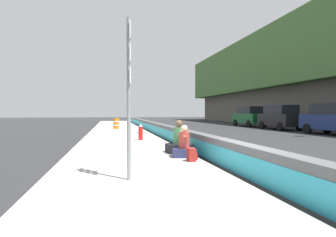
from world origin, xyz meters
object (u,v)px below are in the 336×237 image
fire_hydrant (141,132)px  backpack (192,155)px  parked_car_fourth (280,117)px  seated_person_foreground (184,147)px  parked_car_third (334,119)px  construction_barrel (116,123)px  parked_car_midline (249,116)px  seated_person_middle (179,142)px  route_sign_post (129,86)px

fire_hydrant → backpack: 6.74m
parked_car_fourth → seated_person_foreground: bearing=136.5°
parked_car_third → parked_car_fourth: bearing=1.6°
seated_person_foreground → parked_car_third: parked_car_third is taller
fire_hydrant → seated_person_foreground: 5.90m
parked_car_third → parked_car_fourth: size_ratio=1.00×
construction_barrel → fire_hydrant: bearing=-174.0°
construction_barrel → parked_car_third: parked_car_third is taller
backpack → parked_car_midline: (20.31, -13.05, 0.85)m
parked_car_midline → backpack: bearing=147.3°
seated_person_middle → backpack: bearing=178.4°
fire_hydrant → route_sign_post: bearing=172.1°
parked_car_third → parked_car_midline: bearing=0.5°
seated_person_foreground → parked_car_midline: 23.46m
seated_person_foreground → seated_person_middle: size_ratio=0.89×
seated_person_middle → fire_hydrant: bearing=10.3°
fire_hydrant → backpack: bearing=-172.8°
route_sign_post → seated_person_foreground: size_ratio=3.36×
backpack → parked_car_third: 15.67m
backpack → parked_car_third: size_ratio=0.08×
parked_car_midline → parked_car_fourth: bearing=179.4°
seated_person_foreground → construction_barrel: (15.98, 1.90, 0.14)m
construction_barrel → seated_person_middle: bearing=-172.6°
seated_person_foreground → route_sign_post: bearing=143.7°
backpack → parked_car_fourth: parked_car_fourth is taller
backpack → construction_barrel: construction_barrel is taller
fire_hydrant → seated_person_foreground: size_ratio=0.82×
route_sign_post → seated_person_middle: bearing=-29.4°
seated_person_middle → parked_car_midline: size_ratio=0.25×
route_sign_post → parked_car_third: (10.37, -15.20, -1.05)m
parked_car_fourth → fire_hydrant: bearing=119.6°
route_sign_post → parked_car_fourth: route_sign_post is taller
seated_person_middle → parked_car_midline: 22.64m
route_sign_post → parked_car_fourth: (16.46, -15.02, -1.05)m
parked_car_fourth → parked_car_midline: (5.77, -0.06, 0.00)m
construction_barrel → parked_car_third: 17.25m
parked_car_third → parked_car_midline: same height
fire_hydrant → backpack: (-6.68, -0.84, -0.25)m
backpack → construction_barrel: (16.81, 1.91, 0.28)m
parked_car_third → parked_car_midline: 11.86m
seated_person_foreground → parked_car_midline: bearing=-33.8°
seated_person_middle → parked_car_fourth: size_ratio=0.25×
backpack → construction_barrel: size_ratio=0.42×
backpack → parked_car_midline: size_ratio=0.08×
route_sign_post → construction_barrel: bearing=-0.4°
parked_car_third → backpack: bearing=122.7°
fire_hydrant → parked_car_third: parked_car_third is taller
seated_person_middle → seated_person_foreground: bearing=176.3°
backpack → parked_car_fourth: 19.52m
seated_person_foreground → construction_barrel: seated_person_foreground is taller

